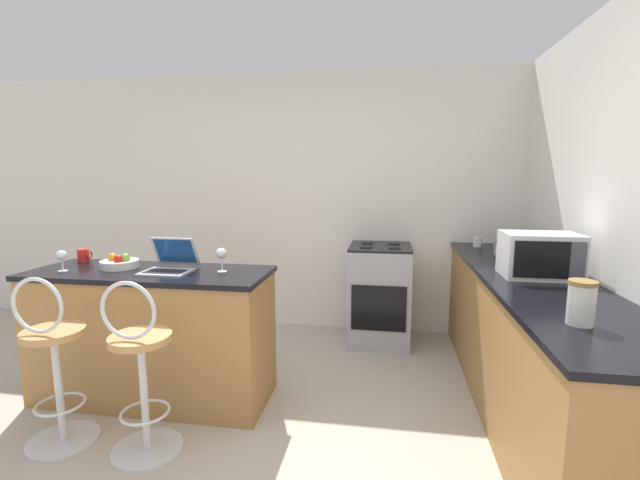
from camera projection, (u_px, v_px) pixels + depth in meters
name	position (u px, v px, depth m)	size (l,w,h in m)	color
ground_plane	(208.00, 470.00, 2.31)	(20.00, 20.00, 0.00)	#ADA393
wall_back	(297.00, 203.00, 4.41)	(12.00, 0.06, 2.60)	silver
breakfast_bar	(153.00, 335.00, 3.02)	(1.66, 0.62, 0.93)	#9E703D
counter_right	(529.00, 345.00, 2.84)	(0.67, 2.85, 0.93)	#9E703D
bar_stool_near	(54.00, 365.00, 2.48)	(0.40, 0.40, 1.03)	silver
bar_stool_far	(141.00, 372.00, 2.39)	(0.40, 0.40, 1.03)	silver
laptop	(170.00, 262.00, 2.94)	(0.32, 0.32, 0.23)	#B7BABF
microwave	(540.00, 255.00, 2.75)	(0.45, 0.34, 0.29)	silver
toaster	(511.00, 247.00, 3.40)	(0.22, 0.29, 0.18)	#9EA3A8
stove_range	(379.00, 294.00, 4.06)	(0.57, 0.61, 0.94)	#9EA3A8
mug_red	(84.00, 255.00, 3.25)	(0.10, 0.08, 0.10)	red
wine_glass_tall	(62.00, 256.00, 2.91)	(0.07, 0.07, 0.15)	silver
storage_jar	(581.00, 302.00, 1.87)	(0.12, 0.12, 0.20)	silver
fruit_bowl	(120.00, 263.00, 3.02)	(0.26, 0.26, 0.11)	silver
wine_glass_short	(222.00, 254.00, 2.89)	(0.07, 0.07, 0.16)	silver
mug_white	(478.00, 242.00, 3.93)	(0.09, 0.07, 0.09)	white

